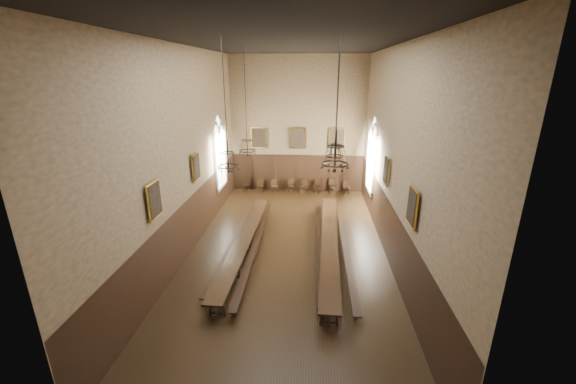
# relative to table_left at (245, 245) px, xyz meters

# --- Properties ---
(floor) EXTENTS (9.00, 18.00, 0.02)m
(floor) POSITION_rel_table_left_xyz_m (1.95, 0.24, -0.40)
(floor) COLOR black
(floor) RESTS_ON ground
(ceiling) EXTENTS (9.00, 18.00, 0.02)m
(ceiling) POSITION_rel_table_left_xyz_m (1.95, 0.24, 8.62)
(ceiling) COLOR black
(ceiling) RESTS_ON ground
(wall_back) EXTENTS (9.00, 0.02, 9.00)m
(wall_back) POSITION_rel_table_left_xyz_m (1.95, 9.25, 4.11)
(wall_back) COLOR #8E7357
(wall_back) RESTS_ON ground
(wall_front) EXTENTS (9.00, 0.02, 9.00)m
(wall_front) POSITION_rel_table_left_xyz_m (1.95, -8.77, 4.11)
(wall_front) COLOR #8E7357
(wall_front) RESTS_ON ground
(wall_left) EXTENTS (0.02, 18.00, 9.00)m
(wall_left) POSITION_rel_table_left_xyz_m (-2.56, 0.24, 4.11)
(wall_left) COLOR #8E7357
(wall_left) RESTS_ON ground
(wall_right) EXTENTS (0.02, 18.00, 9.00)m
(wall_right) POSITION_rel_table_left_xyz_m (6.46, 0.24, 4.11)
(wall_right) COLOR #8E7357
(wall_right) RESTS_ON ground
(wainscot_panelling) EXTENTS (9.00, 18.00, 2.50)m
(wainscot_panelling) POSITION_rel_table_left_xyz_m (1.95, 0.24, 0.86)
(wainscot_panelling) COLOR black
(wainscot_panelling) RESTS_ON floor
(table_left) EXTENTS (0.95, 10.06, 0.78)m
(table_left) POSITION_rel_table_left_xyz_m (0.00, 0.00, 0.00)
(table_left) COLOR black
(table_left) RESTS_ON floor
(table_right) EXTENTS (1.12, 10.62, 0.83)m
(table_right) POSITION_rel_table_left_xyz_m (3.84, 0.04, 0.02)
(table_right) COLOR black
(table_right) RESTS_ON floor
(bench_left_outer) EXTENTS (0.60, 9.30, 0.42)m
(bench_left_outer) POSITION_rel_table_left_xyz_m (-0.54, 0.45, -0.13)
(bench_left_outer) COLOR black
(bench_left_outer) RESTS_ON floor
(bench_left_inner) EXTENTS (0.36, 10.14, 0.46)m
(bench_left_inner) POSITION_rel_table_left_xyz_m (0.46, 0.15, -0.10)
(bench_left_inner) COLOR black
(bench_left_inner) RESTS_ON floor
(bench_right_inner) EXTENTS (0.32, 9.63, 0.43)m
(bench_right_inner) POSITION_rel_table_left_xyz_m (3.40, 0.35, -0.12)
(bench_right_inner) COLOR black
(bench_right_inner) RESTS_ON floor
(bench_right_outer) EXTENTS (0.29, 9.56, 0.43)m
(bench_right_outer) POSITION_rel_table_left_xyz_m (4.58, -0.00, -0.12)
(bench_right_outer) COLOR black
(bench_right_outer) RESTS_ON floor
(chair_0) EXTENTS (0.48, 0.48, 1.00)m
(chair_0) POSITION_rel_table_left_xyz_m (-1.53, 8.75, -0.09)
(chair_0) COLOR black
(chair_0) RESTS_ON floor
(chair_1) EXTENTS (0.44, 0.44, 0.93)m
(chair_1) POSITION_rel_table_left_xyz_m (-0.57, 8.71, -0.11)
(chair_1) COLOR black
(chair_1) RESTS_ON floor
(chair_2) EXTENTS (0.49, 0.49, 0.87)m
(chair_2) POSITION_rel_table_left_xyz_m (0.39, 8.78, -0.13)
(chair_2) COLOR black
(chair_2) RESTS_ON floor
(chair_3) EXTENTS (0.44, 0.44, 0.89)m
(chair_3) POSITION_rel_table_left_xyz_m (1.54, 8.78, -0.12)
(chair_3) COLOR black
(chair_3) RESTS_ON floor
(chair_4) EXTENTS (0.52, 0.52, 0.96)m
(chair_4) POSITION_rel_table_left_xyz_m (2.39, 8.74, -0.10)
(chair_4) COLOR black
(chair_4) RESTS_ON floor
(chair_5) EXTENTS (0.57, 0.57, 1.01)m
(chair_5) POSITION_rel_table_left_xyz_m (3.33, 8.75, -0.09)
(chair_5) COLOR black
(chair_5) RESTS_ON floor
(chair_6) EXTENTS (0.50, 0.50, 0.99)m
(chair_6) POSITION_rel_table_left_xyz_m (4.37, 8.85, -0.09)
(chair_6) COLOR black
(chair_6) RESTS_ON floor
(chair_7) EXTENTS (0.45, 0.45, 0.92)m
(chair_7) POSITION_rel_table_left_xyz_m (5.34, 8.71, -0.11)
(chair_7) COLOR black
(chair_7) RESTS_ON floor
(chandelier_back_left) EXTENTS (0.80, 0.80, 4.88)m
(chandelier_back_left) POSITION_rel_table_left_xyz_m (-0.18, 2.35, 4.22)
(chandelier_back_left) COLOR black
(chandelier_back_left) RESTS_ON ceiling
(chandelier_back_right) EXTENTS (0.89, 0.89, 5.13)m
(chandelier_back_right) POSITION_rel_table_left_xyz_m (4.06, 2.51, 3.96)
(chandelier_back_right) COLOR black
(chandelier_back_right) RESTS_ON ceiling
(chandelier_front_left) EXTENTS (0.75, 0.75, 4.38)m
(chandelier_front_left) POSITION_rel_table_left_xyz_m (0.05, -2.50, 4.69)
(chandelier_front_left) COLOR black
(chandelier_front_left) RESTS_ON ceiling
(chandelier_front_right) EXTENTS (0.95, 0.95, 4.29)m
(chandelier_front_right) POSITION_rel_table_left_xyz_m (3.78, -2.38, 4.75)
(chandelier_front_right) COLOR black
(chandelier_front_right) RESTS_ON ceiling
(portrait_back_0) EXTENTS (1.10, 0.12, 1.40)m
(portrait_back_0) POSITION_rel_table_left_xyz_m (-0.65, 9.12, 3.31)
(portrait_back_0) COLOR gold
(portrait_back_0) RESTS_ON wall_back
(portrait_back_1) EXTENTS (1.10, 0.12, 1.40)m
(portrait_back_1) POSITION_rel_table_left_xyz_m (1.95, 9.12, 3.31)
(portrait_back_1) COLOR gold
(portrait_back_1) RESTS_ON wall_back
(portrait_back_2) EXTENTS (1.10, 0.12, 1.40)m
(portrait_back_2) POSITION_rel_table_left_xyz_m (4.55, 9.12, 3.31)
(portrait_back_2) COLOR gold
(portrait_back_2) RESTS_ON wall_back
(portrait_left_0) EXTENTS (0.12, 1.00, 1.30)m
(portrait_left_0) POSITION_rel_table_left_xyz_m (-2.43, 1.24, 3.31)
(portrait_left_0) COLOR gold
(portrait_left_0) RESTS_ON wall_left
(portrait_left_1) EXTENTS (0.12, 1.00, 1.30)m
(portrait_left_1) POSITION_rel_table_left_xyz_m (-2.43, -3.26, 3.31)
(portrait_left_1) COLOR gold
(portrait_left_1) RESTS_ON wall_left
(portrait_right_0) EXTENTS (0.12, 1.00, 1.30)m
(portrait_right_0) POSITION_rel_table_left_xyz_m (6.33, 1.24, 3.31)
(portrait_right_0) COLOR gold
(portrait_right_0) RESTS_ON wall_right
(portrait_right_1) EXTENTS (0.12, 1.00, 1.30)m
(portrait_right_1) POSITION_rel_table_left_xyz_m (6.33, -3.26, 3.31)
(portrait_right_1) COLOR gold
(portrait_right_1) RESTS_ON wall_right
(window_right) EXTENTS (0.20, 2.20, 4.60)m
(window_right) POSITION_rel_table_left_xyz_m (6.38, 5.74, 3.01)
(window_right) COLOR white
(window_right) RESTS_ON wall_right
(window_left) EXTENTS (0.20, 2.20, 4.60)m
(window_left) POSITION_rel_table_left_xyz_m (-2.48, 5.74, 3.01)
(window_left) COLOR white
(window_left) RESTS_ON wall_left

